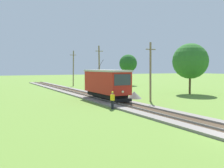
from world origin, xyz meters
TOP-DOWN VIEW (x-y plane):
  - red_tram at (0.00, 18.55)m, footprint 2.60×8.54m
  - utility_pole_near_tram at (4.39, 15.37)m, footprint 1.40×0.35m
  - utility_pole_mid at (4.39, 29.88)m, footprint 1.40×0.52m
  - utility_pole_far at (4.39, 43.19)m, footprint 1.40×0.64m
  - gravel_pile at (4.23, 18.67)m, footprint 2.03×2.03m
  - track_worker at (-2.36, 12.51)m, footprint 0.36×0.44m
  - tree_right_near at (15.22, 19.62)m, footprint 5.51×5.51m
  - tree_left_far at (17.17, 41.09)m, footprint 4.16×4.16m

SIDE VIEW (x-z plane):
  - gravel_pile at x=4.23m, z-range 0.00..0.95m
  - track_worker at x=-2.36m, z-range 0.09..1.88m
  - red_tram at x=0.00m, z-range -0.20..4.59m
  - utility_pole_near_tram at x=4.39m, z-range 0.10..7.24m
  - utility_pole_far at x=4.39m, z-range 0.10..7.87m
  - utility_pole_mid at x=4.39m, z-range 0.10..7.96m
  - tree_left_far at x=17.17m, z-range 1.50..8.69m
  - tree_right_near at x=15.22m, z-range 1.17..9.05m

